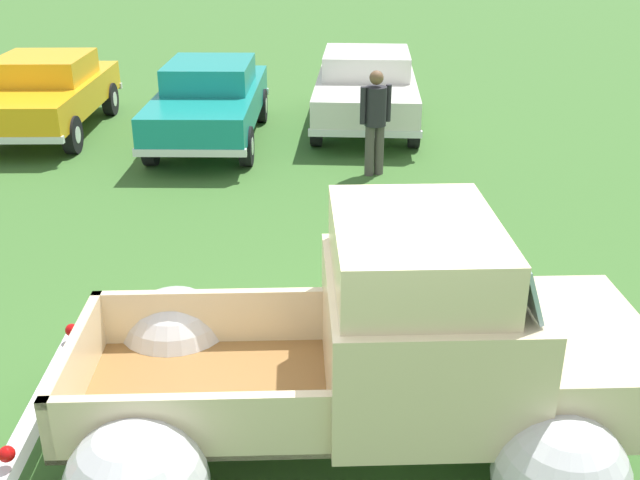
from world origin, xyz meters
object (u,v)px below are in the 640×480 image
vintage_pickup_truck (387,364)px  show_car_1 (210,99)px  spectator_0 (375,117)px  lane_cone_1 (441,267)px  show_car_0 (45,92)px  show_car_2 (366,86)px

vintage_pickup_truck → show_car_1: vintage_pickup_truck is taller
spectator_0 → lane_cone_1: size_ratio=2.65×
lane_cone_1 → show_car_1: bearing=114.7°
spectator_0 → lane_cone_1: 4.18m
spectator_0 → vintage_pickup_truck: bearing=154.7°
spectator_0 → show_car_0: bearing=45.0°
vintage_pickup_truck → show_car_0: size_ratio=1.07×
vintage_pickup_truck → lane_cone_1: 2.76m
vintage_pickup_truck → spectator_0: bearing=84.9°
vintage_pickup_truck → lane_cone_1: vintage_pickup_truck is taller
show_car_0 → lane_cone_1: size_ratio=6.97×
show_car_0 → vintage_pickup_truck: bearing=30.8°
show_car_2 → show_car_1: bearing=-65.8°
show_car_1 → show_car_2: bearing=111.6°
vintage_pickup_truck → show_car_0: bearing=119.6°
show_car_1 → spectator_0: size_ratio=2.76×
vintage_pickup_truck → show_car_0: (-5.05, 9.64, 0.03)m
vintage_pickup_truck → show_car_1: bearing=104.1°
show_car_0 → spectator_0: (5.88, -2.98, 0.17)m
show_car_1 → lane_cone_1: (2.89, -6.27, -0.47)m
show_car_2 → lane_cone_1: show_car_2 is taller
show_car_2 → spectator_0: 3.05m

